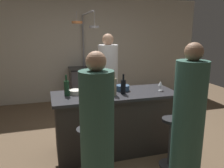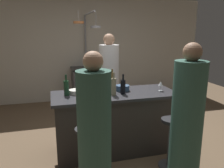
{
  "view_description": "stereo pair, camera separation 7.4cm",
  "coord_description": "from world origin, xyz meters",
  "px_view_note": "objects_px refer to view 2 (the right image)",
  "views": [
    {
      "loc": [
        -0.93,
        -3.02,
        1.78
      ],
      "look_at": [
        0.0,
        0.15,
        1.0
      ],
      "focal_mm": 36.26,
      "sensor_mm": 36.0,
      "label": 1
    },
    {
      "loc": [
        -0.86,
        -3.04,
        1.78
      ],
      "look_at": [
        0.0,
        0.15,
        1.0
      ],
      "focal_mm": 36.26,
      "sensor_mm": 36.0,
      "label": 2
    }
  ],
  "objects_px": {
    "bar_stool_right": "(170,141)",
    "wine_glass_near_left_guest": "(161,84)",
    "mixing_bowl_ceramic": "(76,92)",
    "wine_bottle_amber": "(112,81)",
    "stove_range": "(88,85)",
    "pepper_mill": "(108,85)",
    "guest_right": "(187,124)",
    "bar_stool_left": "(86,152)",
    "guest_left": "(95,137)",
    "mixing_bowl_blue": "(123,88)",
    "wine_bottle_green": "(66,88)",
    "wine_bottle_dark": "(123,87)",
    "wine_glass_by_chef": "(84,87)",
    "wine_bottle_red": "(84,83)",
    "wine_bottle_white": "(114,86)",
    "chef": "(109,84)"
  },
  "relations": [
    {
      "from": "guest_left",
      "to": "wine_bottle_amber",
      "type": "relative_size",
      "value": 5.25
    },
    {
      "from": "guest_right",
      "to": "wine_glass_by_chef",
      "type": "distance_m",
      "value": 1.44
    },
    {
      "from": "guest_right",
      "to": "bar_stool_left",
      "type": "xyz_separation_m",
      "value": [
        -1.08,
        0.37,
        -0.4
      ]
    },
    {
      "from": "bar_stool_right",
      "to": "wine_bottle_amber",
      "type": "distance_m",
      "value": 1.22
    },
    {
      "from": "guest_right",
      "to": "wine_bottle_amber",
      "type": "bearing_deg",
      "value": 112.59
    },
    {
      "from": "wine_bottle_dark",
      "to": "mixing_bowl_blue",
      "type": "height_order",
      "value": "wine_bottle_dark"
    },
    {
      "from": "stove_range",
      "to": "pepper_mill",
      "type": "relative_size",
      "value": 4.24
    },
    {
      "from": "mixing_bowl_blue",
      "to": "mixing_bowl_ceramic",
      "type": "bearing_deg",
      "value": 179.42
    },
    {
      "from": "wine_bottle_green",
      "to": "pepper_mill",
      "type": "bearing_deg",
      "value": 1.61
    },
    {
      "from": "bar_stool_left",
      "to": "wine_bottle_white",
      "type": "xyz_separation_m",
      "value": [
        0.48,
        0.52,
        0.65
      ]
    },
    {
      "from": "guest_left",
      "to": "mixing_bowl_ceramic",
      "type": "height_order",
      "value": "guest_left"
    },
    {
      "from": "stove_range",
      "to": "wine_bottle_dark",
      "type": "height_order",
      "value": "wine_bottle_dark"
    },
    {
      "from": "wine_bottle_green",
      "to": "wine_bottle_red",
      "type": "xyz_separation_m",
      "value": [
        0.27,
        0.16,
        0.02
      ]
    },
    {
      "from": "guest_left",
      "to": "stove_range",
      "type": "bearing_deg",
      "value": 81.89
    },
    {
      "from": "wine_glass_by_chef",
      "to": "wine_bottle_red",
      "type": "bearing_deg",
      "value": 80.18
    },
    {
      "from": "stove_range",
      "to": "bar_stool_right",
      "type": "distance_m",
      "value": 3.13
    },
    {
      "from": "guest_left",
      "to": "wine_bottle_red",
      "type": "relative_size",
      "value": 4.8
    },
    {
      "from": "mixing_bowl_ceramic",
      "to": "pepper_mill",
      "type": "bearing_deg",
      "value": -3.48
    },
    {
      "from": "bar_stool_right",
      "to": "bar_stool_left",
      "type": "relative_size",
      "value": 1.0
    },
    {
      "from": "guest_left",
      "to": "pepper_mill",
      "type": "height_order",
      "value": "guest_left"
    },
    {
      "from": "pepper_mill",
      "to": "mixing_bowl_ceramic",
      "type": "height_order",
      "value": "pepper_mill"
    },
    {
      "from": "guest_left",
      "to": "mixing_bowl_blue",
      "type": "xyz_separation_m",
      "value": [
        0.64,
        1.09,
        0.2
      ]
    },
    {
      "from": "wine_bottle_white",
      "to": "wine_glass_near_left_guest",
      "type": "xyz_separation_m",
      "value": [
        0.74,
        0.04,
        -0.02
      ]
    },
    {
      "from": "wine_bottle_white",
      "to": "mixing_bowl_blue",
      "type": "relative_size",
      "value": 1.61
    },
    {
      "from": "bar_stool_right",
      "to": "guest_left",
      "type": "bearing_deg",
      "value": -160.89
    },
    {
      "from": "guest_right",
      "to": "wine_glass_near_left_guest",
      "type": "height_order",
      "value": "guest_right"
    },
    {
      "from": "mixing_bowl_ceramic",
      "to": "wine_bottle_amber",
      "type": "bearing_deg",
      "value": 14.84
    },
    {
      "from": "stove_range",
      "to": "guest_left",
      "type": "xyz_separation_m",
      "value": [
        -0.49,
        -3.44,
        0.3
      ]
    },
    {
      "from": "bar_stool_left",
      "to": "wine_bottle_white",
      "type": "distance_m",
      "value": 0.96
    },
    {
      "from": "wine_bottle_green",
      "to": "mixing_bowl_ceramic",
      "type": "height_order",
      "value": "wine_bottle_green"
    },
    {
      "from": "pepper_mill",
      "to": "wine_glass_by_chef",
      "type": "height_order",
      "value": "pepper_mill"
    },
    {
      "from": "wine_bottle_dark",
      "to": "wine_bottle_green",
      "type": "relative_size",
      "value": 0.98
    },
    {
      "from": "wine_glass_near_left_guest",
      "to": "wine_bottle_dark",
      "type": "bearing_deg",
      "value": -179.04
    },
    {
      "from": "chef",
      "to": "wine_bottle_amber",
      "type": "xyz_separation_m",
      "value": [
        -0.13,
        -0.71,
        0.21
      ]
    },
    {
      "from": "bar_stool_left",
      "to": "wine_bottle_amber",
      "type": "height_order",
      "value": "wine_bottle_amber"
    },
    {
      "from": "wine_bottle_red",
      "to": "wine_bottle_amber",
      "type": "distance_m",
      "value": 0.45
    },
    {
      "from": "guest_left",
      "to": "wine_glass_by_chef",
      "type": "bearing_deg",
      "value": 87.31
    },
    {
      "from": "guest_right",
      "to": "bar_stool_left",
      "type": "relative_size",
      "value": 2.45
    },
    {
      "from": "wine_bottle_amber",
      "to": "mixing_bowl_ceramic",
      "type": "xyz_separation_m",
      "value": [
        -0.59,
        -0.16,
        -0.09
      ]
    },
    {
      "from": "wine_glass_by_chef",
      "to": "mixing_bowl_blue",
      "type": "bearing_deg",
      "value": 6.55
    },
    {
      "from": "chef",
      "to": "pepper_mill",
      "type": "xyz_separation_m",
      "value": [
        -0.25,
        -0.9,
        0.2
      ]
    },
    {
      "from": "bar_stool_right",
      "to": "wine_glass_near_left_guest",
      "type": "relative_size",
      "value": 4.66
    },
    {
      "from": "wine_glass_near_left_guest",
      "to": "mixing_bowl_ceramic",
      "type": "xyz_separation_m",
      "value": [
        -1.25,
        0.17,
        -0.07
      ]
    },
    {
      "from": "stove_range",
      "to": "wine_bottle_green",
      "type": "xyz_separation_m",
      "value": [
        -0.68,
        -2.39,
        0.56
      ]
    },
    {
      "from": "wine_bottle_dark",
      "to": "wine_glass_by_chef",
      "type": "bearing_deg",
      "value": 169.33
    },
    {
      "from": "pepper_mill",
      "to": "wine_bottle_amber",
      "type": "relative_size",
      "value": 0.69
    },
    {
      "from": "wine_glass_by_chef",
      "to": "guest_right",
      "type": "bearing_deg",
      "value": -45.62
    },
    {
      "from": "wine_bottle_white",
      "to": "wine_glass_by_chef",
      "type": "bearing_deg",
      "value": 161.74
    },
    {
      "from": "bar_stool_right",
      "to": "wine_bottle_green",
      "type": "distance_m",
      "value": 1.57
    },
    {
      "from": "bar_stool_left",
      "to": "mixing_bowl_blue",
      "type": "height_order",
      "value": "mixing_bowl_blue"
    }
  ]
}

